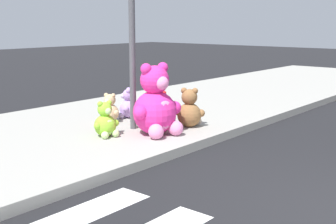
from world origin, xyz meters
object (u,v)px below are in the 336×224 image
at_px(sign_pole, 132,31).
at_px(plush_red, 161,111).
at_px(plush_brown, 190,111).
at_px(plush_tan, 110,110).
at_px(plush_yellow, 150,106).
at_px(plush_lavender, 128,106).
at_px(plush_pink_large, 156,106).
at_px(plush_lime, 106,122).

distance_m(sign_pole, plush_red, 1.57).
distance_m(plush_red, plush_brown, 0.57).
distance_m(plush_tan, plush_red, 0.98).
bearing_deg(plush_yellow, plush_lavender, 147.45).
bearing_deg(plush_tan, plush_red, -60.83).
height_order(plush_tan, plush_red, plush_red).
xyz_separation_m(plush_pink_large, plush_lavender, (0.65, 1.32, -0.24)).
xyz_separation_m(plush_lime, plush_yellow, (1.68, 0.54, -0.03)).
relative_size(plush_brown, plush_yellow, 1.38).
height_order(plush_pink_large, plush_yellow, plush_pink_large).
bearing_deg(plush_tan, sign_pole, -98.53).
relative_size(plush_tan, plush_yellow, 1.06).
xyz_separation_m(plush_lime, plush_brown, (1.46, -0.61, 0.05)).
height_order(sign_pole, plush_lime, sign_pole).
height_order(sign_pole, plush_brown, sign_pole).
bearing_deg(plush_tan, plush_pink_large, -97.16).
xyz_separation_m(plush_pink_large, plush_brown, (0.82, -0.08, -0.20)).
distance_m(plush_brown, plush_lavender, 1.41).
bearing_deg(plush_yellow, plush_lime, -162.02).
relative_size(plush_pink_large, plush_red, 1.96).
bearing_deg(plush_lavender, plush_brown, -83.38).
bearing_deg(plush_yellow, plush_brown, -100.41).
relative_size(plush_lime, plush_yellow, 1.16).
distance_m(plush_pink_large, plush_yellow, 1.52).
relative_size(sign_pole, plush_brown, 4.50).
relative_size(plush_pink_large, plush_tan, 2.20).
bearing_deg(plush_red, sign_pole, 167.72).
height_order(plush_pink_large, plush_tan, plush_pink_large).
relative_size(plush_lime, plush_brown, 0.84).
relative_size(sign_pole, plush_lime, 5.37).
height_order(sign_pole, plush_tan, sign_pole).
bearing_deg(plush_lime, plush_lavender, 31.05).
relative_size(plush_pink_large, plush_lime, 2.01).
distance_m(plush_lime, plush_yellow, 1.76).
xyz_separation_m(sign_pole, plush_lime, (-0.70, -0.05, -1.46)).
distance_m(plush_tan, plush_brown, 1.54).
bearing_deg(plush_tan, plush_yellow, -15.24).
bearing_deg(plush_red, plush_pink_large, -144.66).
bearing_deg(plush_brown, sign_pole, 138.86).
relative_size(plush_red, plush_yellow, 1.19).
relative_size(plush_lavender, plush_yellow, 1.15).
height_order(plush_tan, plush_lavender, plush_lavender).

